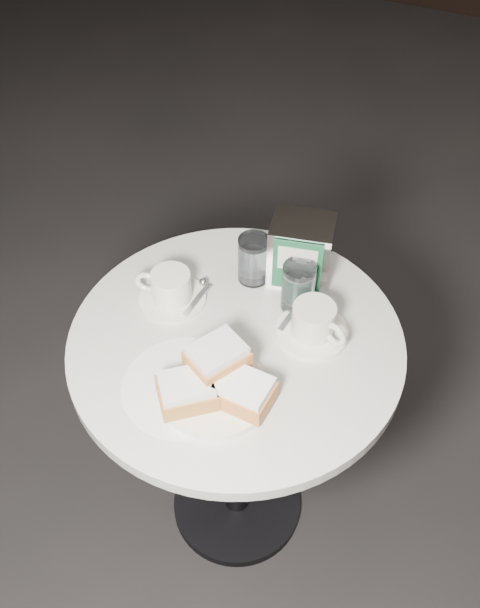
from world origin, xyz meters
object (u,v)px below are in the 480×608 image
at_px(water_glass_right, 298,287).
at_px(coffee_cup_right, 314,323).
at_px(coffee_cup_left, 171,289).
at_px(napkin_dispenser, 301,251).
at_px(water_glass_left, 254,260).
at_px(beignet_plate, 216,384).
at_px(cafe_table, 236,394).

bearing_deg(water_glass_right, coffee_cup_right, -45.64).
height_order(coffee_cup_left, napkin_dispenser, napkin_dispenser).
height_order(coffee_cup_left, water_glass_right, water_glass_right).
relative_size(water_glass_left, napkin_dispenser, 0.72).
relative_size(beignet_plate, napkin_dispenser, 1.78).
bearing_deg(cafe_table, water_glass_left, 102.87).
distance_m(coffee_cup_left, napkin_dispenser, 0.29).
distance_m(water_glass_left, water_glass_right, 0.13).
bearing_deg(water_glass_right, napkin_dispenser, 108.61).
xyz_separation_m(coffee_cup_left, coffee_cup_right, (0.31, 0.04, 0.00)).
bearing_deg(water_glass_right, coffee_cup_left, -158.75).
bearing_deg(cafe_table, coffee_cup_left, 166.55).
height_order(cafe_table, coffee_cup_right, coffee_cup_right).
xyz_separation_m(cafe_table, beignet_plate, (0.03, -0.15, 0.24)).
distance_m(coffee_cup_left, water_glass_right, 0.27).
distance_m(cafe_table, water_glass_right, 0.30).
bearing_deg(coffee_cup_right, coffee_cup_left, -152.05).
distance_m(beignet_plate, coffee_cup_left, 0.28).
relative_size(coffee_cup_right, napkin_dispenser, 1.27).
xyz_separation_m(coffee_cup_left, napkin_dispenser, (0.22, 0.18, 0.04)).
bearing_deg(beignet_plate, coffee_cup_left, 136.74).
xyz_separation_m(coffee_cup_right, water_glass_right, (-0.06, 0.06, 0.02)).
relative_size(cafe_table, beignet_plate, 2.69).
distance_m(coffee_cup_right, napkin_dispenser, 0.18).
bearing_deg(water_glass_left, beignet_plate, -78.31).
distance_m(cafe_table, napkin_dispenser, 0.36).
bearing_deg(coffee_cup_right, water_glass_left, 172.15).
bearing_deg(coffee_cup_right, beignet_plate, -95.44).
xyz_separation_m(beignet_plate, napkin_dispenser, (0.02, 0.37, 0.04)).
bearing_deg(coffee_cup_right, water_glass_right, 155.67).
xyz_separation_m(cafe_table, coffee_cup_right, (0.14, 0.08, 0.23)).
height_order(cafe_table, coffee_cup_left, coffee_cup_left).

